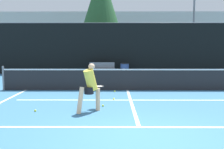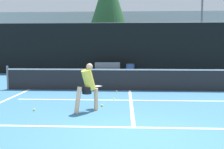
{
  "view_description": "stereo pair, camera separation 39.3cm",
  "coord_description": "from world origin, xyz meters",
  "px_view_note": "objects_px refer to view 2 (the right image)",
  "views": [
    {
      "loc": [
        -0.61,
        -5.43,
        1.92
      ],
      "look_at": [
        -0.67,
        3.69,
        0.95
      ],
      "focal_mm": 42.0,
      "sensor_mm": 36.0,
      "label": 1
    },
    {
      "loc": [
        -0.22,
        -5.42,
        1.92
      ],
      "look_at": [
        -0.67,
        3.69,
        0.95
      ],
      "focal_mm": 42.0,
      "sensor_mm": 36.0,
      "label": 2
    }
  ],
  "objects_px": {
    "courtside_bench": "(107,68)",
    "parked_car": "(109,62)",
    "trash_bin": "(130,69)",
    "player_practicing": "(88,86)"
  },
  "relations": [
    {
      "from": "player_practicing",
      "to": "courtside_bench",
      "type": "bearing_deg",
      "value": 51.64
    },
    {
      "from": "player_practicing",
      "to": "parked_car",
      "type": "bearing_deg",
      "value": 52.26
    },
    {
      "from": "player_practicing",
      "to": "trash_bin",
      "type": "distance_m",
      "value": 10.3
    },
    {
      "from": "trash_bin",
      "to": "player_practicing",
      "type": "bearing_deg",
      "value": -98.06
    },
    {
      "from": "trash_bin",
      "to": "parked_car",
      "type": "height_order",
      "value": "parked_car"
    },
    {
      "from": "courtside_bench",
      "to": "parked_car",
      "type": "height_order",
      "value": "parked_car"
    },
    {
      "from": "player_practicing",
      "to": "courtside_bench",
      "type": "xyz_separation_m",
      "value": [
        -0.1,
        10.04,
        -0.3
      ]
    },
    {
      "from": "courtside_bench",
      "to": "parked_car",
      "type": "bearing_deg",
      "value": 86.76
    },
    {
      "from": "parked_car",
      "to": "courtside_bench",
      "type": "bearing_deg",
      "value": -87.61
    },
    {
      "from": "player_practicing",
      "to": "parked_car",
      "type": "relative_size",
      "value": 0.31
    }
  ]
}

